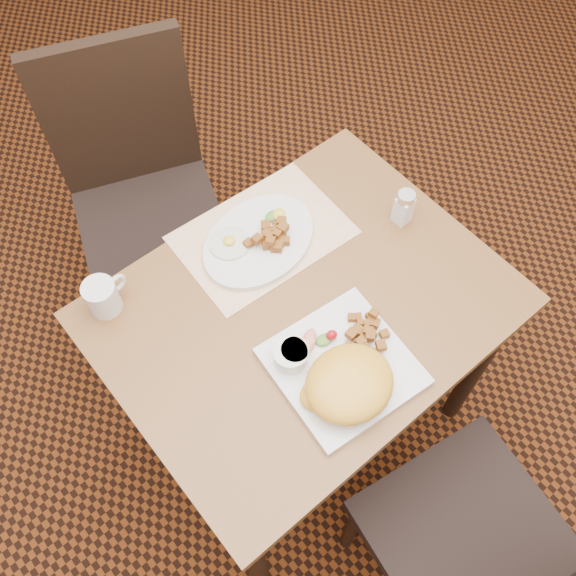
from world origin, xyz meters
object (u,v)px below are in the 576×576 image
at_px(chair_near, 503,566).
at_px(salt_shaker, 404,207).
at_px(coffee_mug, 103,296).
at_px(plate_oval, 259,241).
at_px(table, 303,328).
at_px(chair_far, 140,185).
at_px(plate_square, 342,366).

relative_size(chair_near, salt_shaker, 9.70).
xyz_separation_m(salt_shaker, coffee_mug, (-0.69, 0.26, -0.01)).
xyz_separation_m(chair_near, plate_oval, (0.04, 0.88, 0.22)).
bearing_deg(table, coffee_mug, 139.96).
relative_size(table, plate_oval, 2.96).
relative_size(chair_near, plate_oval, 3.19).
bearing_deg(chair_far, coffee_mug, 73.76).
xyz_separation_m(chair_far, plate_oval, (0.06, -0.51, 0.22)).
height_order(table, coffee_mug, coffee_mug).
bearing_deg(chair_far, chair_near, 111.15).
distance_m(chair_far, plate_square, 0.91).
xyz_separation_m(table, salt_shaker, (0.34, 0.03, 0.16)).
bearing_deg(chair_far, salt_shaker, 138.82).
bearing_deg(salt_shaker, plate_square, -152.09).
bearing_deg(plate_square, table, 77.92).
xyz_separation_m(chair_far, salt_shaker, (0.37, -0.68, 0.26)).
xyz_separation_m(chair_far, coffee_mug, (-0.32, -0.43, 0.25)).
xyz_separation_m(chair_far, plate_square, (-0.01, -0.88, 0.22)).
bearing_deg(salt_shaker, coffee_mug, 159.53).
bearing_deg(plate_oval, coffee_mug, 166.88).
distance_m(table, chair_far, 0.72).
bearing_deg(plate_square, plate_oval, 79.97).
distance_m(salt_shaker, coffee_mug, 0.73).
xyz_separation_m(table, chair_far, (-0.03, 0.72, -0.10)).
relative_size(table, chair_near, 0.93).
bearing_deg(chair_far, table, 112.51).
xyz_separation_m(table, plate_oval, (0.03, 0.20, 0.12)).
distance_m(chair_near, plate_square, 0.55).
bearing_deg(coffee_mug, chair_near, -70.80).
bearing_deg(plate_square, chair_far, 89.35).
bearing_deg(chair_near, chair_far, 100.13).
height_order(chair_far, salt_shaker, chair_far).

